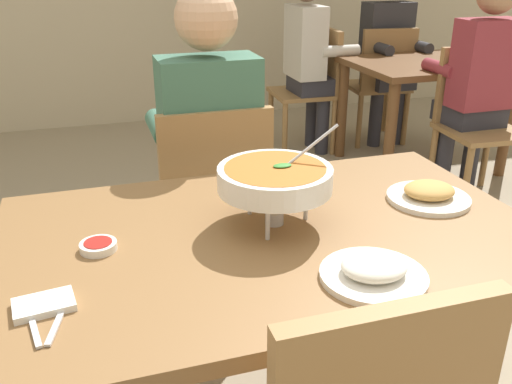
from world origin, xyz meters
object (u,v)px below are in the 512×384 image
at_px(diner_main, 208,141).
at_px(curry_bowl, 275,179).
at_px(dining_table_far, 426,81).
at_px(chair_bg_right, 475,115).
at_px(sauce_dish, 98,246).
at_px(chair_bg_middle, 314,83).
at_px(patron_bg_right, 479,76).
at_px(chair_bg_left, 381,79).
at_px(dining_table_main, 273,265).
at_px(rice_plate, 374,271).
at_px(patron_bg_middle, 310,52).
at_px(chair_diner_main, 212,201).
at_px(appetizer_plate, 429,194).

bearing_deg(diner_main, curry_bowl, -88.58).
relative_size(curry_bowl, dining_table_far, 0.33).
bearing_deg(diner_main, chair_bg_right, 21.60).
relative_size(curry_bowl, sauce_dish, 3.69).
relative_size(chair_bg_middle, patron_bg_right, 0.69).
height_order(dining_table_far, chair_bg_right, chair_bg_right).
xyz_separation_m(chair_bg_left, chair_bg_middle, (-0.54, 0.04, 0.00)).
relative_size(dining_table_main, rice_plate, 5.81).
height_order(chair_bg_middle, patron_bg_middle, patron_bg_middle).
distance_m(diner_main, patron_bg_right, 1.92).
distance_m(sauce_dish, chair_bg_left, 3.35).
bearing_deg(patron_bg_right, dining_table_main, -140.32).
relative_size(chair_diner_main, dining_table_far, 0.90).
bearing_deg(chair_bg_middle, chair_bg_right, -63.36).
height_order(dining_table_main, dining_table_far, same).
distance_m(chair_diner_main, dining_table_far, 2.21).
bearing_deg(patron_bg_middle, rice_plate, -109.86).
bearing_deg(appetizer_plate, chair_bg_left, 63.19).
bearing_deg(chair_diner_main, patron_bg_right, 22.85).
xyz_separation_m(diner_main, chair_bg_middle, (1.23, 1.84, -0.24)).
relative_size(sauce_dish, patron_bg_right, 0.07).
xyz_separation_m(dining_table_main, sauce_dish, (-0.44, 0.04, 0.11)).
distance_m(curry_bowl, appetizer_plate, 0.49).
distance_m(chair_bg_right, patron_bg_right, 0.24).
bearing_deg(rice_plate, appetizer_plate, 42.71).
xyz_separation_m(dining_table_main, chair_bg_left, (1.76, 2.55, -0.13)).
bearing_deg(chair_diner_main, dining_table_main, -90.00).
bearing_deg(sauce_dish, appetizer_plate, 0.87).
bearing_deg(chair_bg_left, dining_table_far, -87.20).
relative_size(sauce_dish, chair_bg_right, 0.10).
height_order(curry_bowl, chair_bg_middle, curry_bowl).
xyz_separation_m(sauce_dish, patron_bg_right, (2.22, 1.44, -0.00)).
bearing_deg(patron_bg_middle, chair_bg_middle, 34.91).
bearing_deg(chair_bg_left, sauce_dish, -131.16).
relative_size(rice_plate, chair_bg_left, 0.27).
xyz_separation_m(dining_table_main, diner_main, (0.00, 0.76, 0.11)).
bearing_deg(patron_bg_right, appetizer_plate, -131.96).
distance_m(appetizer_plate, dining_table_far, 2.36).
distance_m(dining_table_main, rice_plate, 0.34).
distance_m(curry_bowl, dining_table_far, 2.66).
bearing_deg(diner_main, dining_table_main, -90.00).
relative_size(dining_table_main, chair_bg_middle, 1.55).
bearing_deg(chair_diner_main, sauce_dish, -122.36).
bearing_deg(dining_table_far, patron_bg_right, -90.66).
height_order(rice_plate, chair_bg_left, chair_bg_left).
bearing_deg(dining_table_far, diner_main, -145.03).
xyz_separation_m(dining_table_far, chair_bg_right, (0.00, -0.54, -0.10)).
bearing_deg(chair_bg_middle, chair_bg_left, -4.68).
distance_m(diner_main, chair_bg_right, 1.94).
height_order(chair_bg_left, patron_bg_middle, patron_bg_middle).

